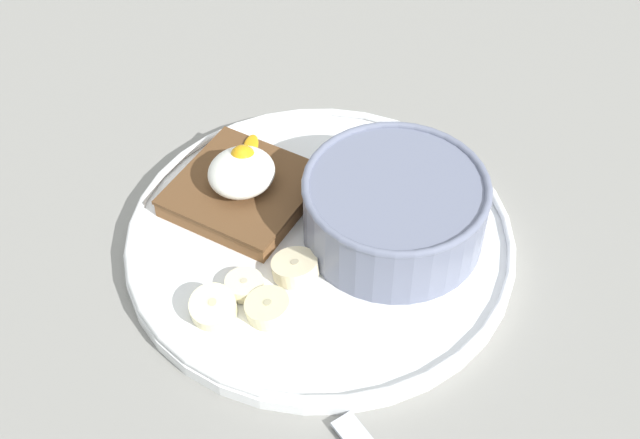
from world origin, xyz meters
The scene contains 9 objects.
ground_plane centered at (0.00, 0.00, 1.00)cm, with size 120.00×120.00×2.00cm, color gray.
plate centered at (0.00, 0.00, 2.80)cm, with size 29.30×29.30×1.60cm.
oatmeal_bowl centered at (-2.75, 4.73, 5.71)cm, with size 13.67×13.67×5.49cm.
toast_slice centered at (-0.96, -7.17, 3.90)cm, with size 10.45×10.45×1.63cm.
poached_egg centered at (-1.10, -7.22, 5.95)cm, with size 8.11×5.10×3.01cm.
banana_slice_front centered at (9.77, -3.35, 3.80)cm, with size 4.50×4.40×1.92cm.
banana_slice_left centered at (8.01, 0.30, 3.71)cm, with size 4.21×4.28×1.63cm.
banana_slice_back centered at (3.99, -0.47, 3.76)cm, with size 4.65×4.72×1.80cm.
banana_slice_right centered at (6.87, -2.57, 3.51)cm, with size 3.64×3.61×1.10cm.
Camera 1 is at (39.89, 20.08, 52.89)cm, focal length 50.00 mm.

